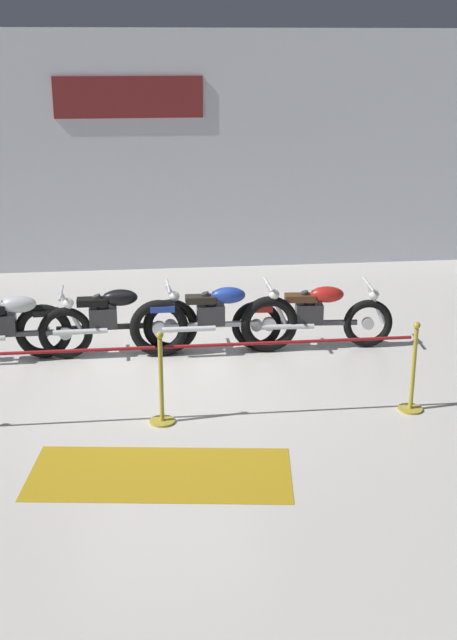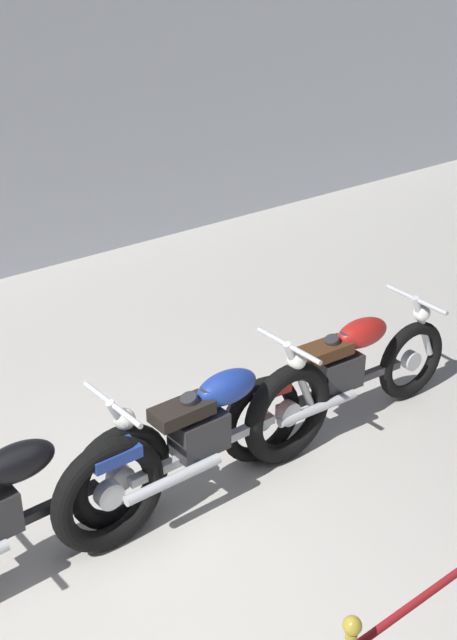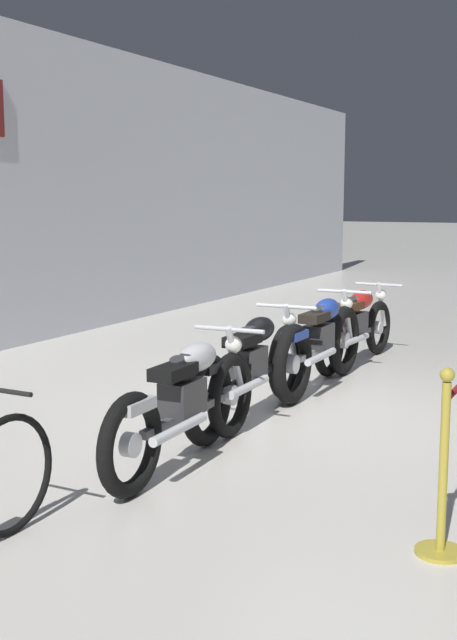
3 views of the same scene
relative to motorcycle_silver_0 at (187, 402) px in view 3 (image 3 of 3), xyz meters
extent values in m
plane|color=silver|center=(1.97, -0.61, -0.46)|extent=(120.00, 120.00, 0.00)
torus|color=black|center=(0.74, 0.02, -0.11)|extent=(0.71, 0.13, 0.71)
torus|color=black|center=(-0.76, -0.02, -0.11)|extent=(0.71, 0.13, 0.71)
cylinder|color=silver|center=(0.74, 0.02, -0.11)|extent=(0.17, 0.08, 0.17)
cylinder|color=silver|center=(-0.76, -0.02, -0.11)|extent=(0.17, 0.08, 0.17)
cylinder|color=silver|center=(0.83, 0.02, 0.17)|extent=(0.30, 0.06, 0.59)
cube|color=#2D2D30|center=(-0.06, 0.00, 0.05)|extent=(0.37, 0.23, 0.26)
cylinder|color=#2D2D30|center=(-0.02, 0.00, 0.25)|extent=(0.18, 0.11, 0.24)
cylinder|color=#2D2D30|center=(-0.10, 0.00, 0.25)|extent=(0.18, 0.11, 0.24)
cylinder|color=silver|center=(-0.36, -0.15, -0.09)|extent=(0.70, 0.09, 0.07)
cube|color=#47474C|center=(-0.01, 0.00, -0.09)|extent=(1.20, 0.09, 0.06)
ellipsoid|color=#B7BABF|center=(0.17, 0.01, 0.31)|extent=(0.46, 0.23, 0.22)
cube|color=black|center=(-0.19, 0.00, 0.27)|extent=(0.40, 0.21, 0.09)
cube|color=#B7BABF|center=(-0.71, -0.01, 0.14)|extent=(0.32, 0.17, 0.08)
cylinder|color=silver|center=(0.72, 0.02, 0.44)|extent=(0.05, 0.62, 0.04)
sphere|color=silver|center=(0.80, 0.02, 0.30)|extent=(0.14, 0.14, 0.14)
torus|color=black|center=(2.12, 0.11, -0.09)|extent=(0.74, 0.14, 0.74)
torus|color=black|center=(0.45, 0.08, -0.09)|extent=(0.74, 0.14, 0.74)
cylinder|color=silver|center=(2.12, 0.11, -0.09)|extent=(0.17, 0.08, 0.17)
cylinder|color=silver|center=(0.45, 0.08, -0.09)|extent=(0.17, 0.08, 0.17)
cylinder|color=silver|center=(2.21, 0.11, 0.19)|extent=(0.30, 0.06, 0.59)
cube|color=#2D2D30|center=(1.23, 0.09, 0.07)|extent=(0.36, 0.23, 0.26)
cylinder|color=#2D2D30|center=(1.28, 0.09, 0.27)|extent=(0.18, 0.11, 0.24)
cylinder|color=#2D2D30|center=(1.19, 0.09, 0.27)|extent=(0.18, 0.11, 0.24)
cylinder|color=silver|center=(0.94, -0.05, -0.07)|extent=(0.70, 0.08, 0.07)
cube|color=black|center=(1.28, 0.09, -0.07)|extent=(1.33, 0.09, 0.06)
ellipsoid|color=black|center=(1.46, 0.10, 0.33)|extent=(0.46, 0.23, 0.22)
cube|color=black|center=(1.10, 0.09, 0.29)|extent=(0.40, 0.21, 0.09)
cube|color=black|center=(0.50, 0.08, 0.17)|extent=(0.32, 0.17, 0.08)
cylinder|color=silver|center=(2.10, 0.11, 0.46)|extent=(0.05, 0.62, 0.04)
sphere|color=silver|center=(2.18, 0.11, 0.32)|extent=(0.14, 0.14, 0.14)
torus|color=black|center=(3.43, -0.02, -0.07)|extent=(0.78, 0.13, 0.78)
torus|color=black|center=(1.96, -0.02, -0.07)|extent=(0.78, 0.13, 0.78)
cylinder|color=silver|center=(3.43, -0.02, -0.07)|extent=(0.18, 0.08, 0.18)
cylinder|color=silver|center=(1.96, -0.02, -0.07)|extent=(0.18, 0.08, 0.18)
cylinder|color=silver|center=(3.52, -0.02, 0.21)|extent=(0.30, 0.06, 0.59)
cube|color=#2D2D30|center=(2.64, -0.02, 0.09)|extent=(0.36, 0.22, 0.26)
cylinder|color=#2D2D30|center=(2.68, -0.02, 0.29)|extent=(0.18, 0.11, 0.24)
cylinder|color=#2D2D30|center=(2.60, -0.02, 0.29)|extent=(0.18, 0.11, 0.24)
cylinder|color=silver|center=(2.34, -0.16, -0.05)|extent=(0.70, 0.07, 0.07)
cube|color=#ADAFB5|center=(2.69, -0.02, -0.05)|extent=(1.17, 0.06, 0.06)
ellipsoid|color=navy|center=(2.87, -0.02, 0.35)|extent=(0.46, 0.22, 0.22)
cube|color=black|center=(2.51, -0.02, 0.31)|extent=(0.40, 0.20, 0.09)
cube|color=navy|center=(2.01, -0.02, 0.20)|extent=(0.32, 0.16, 0.08)
cylinder|color=silver|center=(3.41, -0.02, 0.48)|extent=(0.04, 0.62, 0.04)
sphere|color=silver|center=(3.49, -0.02, 0.34)|extent=(0.14, 0.14, 0.14)
torus|color=black|center=(4.79, -0.01, -0.13)|extent=(0.68, 0.15, 0.67)
torus|color=black|center=(3.27, 0.09, -0.13)|extent=(0.68, 0.15, 0.67)
cylinder|color=silver|center=(4.79, -0.01, -0.13)|extent=(0.16, 0.09, 0.16)
cylinder|color=silver|center=(3.27, 0.09, -0.13)|extent=(0.16, 0.09, 0.16)
cylinder|color=silver|center=(4.88, -0.01, 0.16)|extent=(0.31, 0.08, 0.59)
cube|color=#2D2D30|center=(3.98, 0.05, 0.03)|extent=(0.37, 0.24, 0.26)
cylinder|color=#2D2D30|center=(4.02, 0.04, 0.23)|extent=(0.19, 0.12, 0.24)
cylinder|color=#2D2D30|center=(3.94, 0.05, 0.23)|extent=(0.19, 0.12, 0.24)
cylinder|color=silver|center=(3.67, -0.07, -0.11)|extent=(0.70, 0.12, 0.07)
cube|color=#47474C|center=(4.03, 0.04, -0.11)|extent=(1.22, 0.14, 0.06)
ellipsoid|color=#B21E19|center=(4.21, 0.03, 0.29)|extent=(0.47, 0.25, 0.22)
cube|color=#4C2D19|center=(3.85, 0.06, 0.25)|extent=(0.41, 0.23, 0.09)
cube|color=#B21E19|center=(3.32, 0.09, 0.12)|extent=(0.33, 0.18, 0.08)
cylinder|color=silver|center=(4.77, 0.00, 0.42)|extent=(0.08, 0.62, 0.04)
sphere|color=silver|center=(4.85, -0.01, 0.28)|extent=(0.14, 0.14, 0.14)
torus|color=black|center=(-1.59, 0.26, -0.10)|extent=(0.72, 0.05, 0.72)
cylinder|color=gold|center=(-0.70, -2.03, -0.45)|extent=(0.28, 0.28, 0.03)
cylinder|color=gold|center=(-0.70, -2.03, 0.04)|extent=(0.05, 0.05, 0.95)
sphere|color=gold|center=(-0.70, -2.03, 0.55)|extent=(0.08, 0.08, 0.08)
camera|label=1|loc=(1.75, -10.00, 3.45)|focal=45.00mm
camera|label=2|loc=(0.11, -3.53, 3.04)|focal=45.00mm
camera|label=3|loc=(-4.97, -2.91, 1.49)|focal=45.00mm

